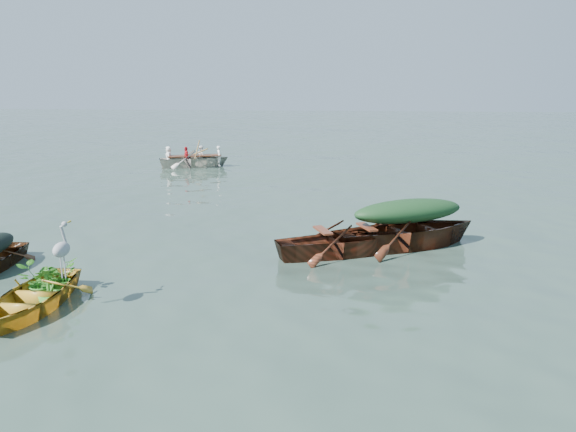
% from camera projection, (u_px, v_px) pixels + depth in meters
% --- Properties ---
extents(ground, '(140.00, 140.00, 0.00)m').
position_uv_depth(ground, '(280.00, 270.00, 11.15)').
color(ground, '#33483E').
rests_on(ground, ground).
extents(yellow_dinghy, '(1.51, 3.17, 0.83)m').
position_uv_depth(yellow_dinghy, '(33.00, 310.00, 9.17)').
color(yellow_dinghy, '#B47323').
rests_on(yellow_dinghy, ground).
extents(green_tarp_boat, '(5.02, 3.65, 1.17)m').
position_uv_depth(green_tarp_boat, '(407.00, 248.00, 12.66)').
color(green_tarp_boat, '#43220F').
rests_on(green_tarp_boat, ground).
extents(open_wooden_boat, '(4.36, 2.93, 0.97)m').
position_uv_depth(open_wooden_boat, '(344.00, 255.00, 12.12)').
color(open_wooden_boat, '#5E2817').
rests_on(open_wooden_boat, ground).
extents(rowed_boat, '(4.42, 2.73, 1.01)m').
position_uv_depth(rowed_boat, '(194.00, 167.00, 24.98)').
color(rowed_boat, beige).
rests_on(rowed_boat, ground).
extents(green_tarp_cover, '(2.76, 2.01, 0.52)m').
position_uv_depth(green_tarp_cover, '(408.00, 211.00, 12.47)').
color(green_tarp_cover, '#183C1B').
rests_on(green_tarp_cover, green_tarp_boat).
extents(thwart_benches, '(2.23, 1.58, 0.04)m').
position_uv_depth(thwart_benches, '(345.00, 232.00, 12.01)').
color(thwart_benches, '#562414').
rests_on(thwart_benches, open_wooden_boat).
extents(heron, '(0.30, 0.41, 0.92)m').
position_uv_depth(heron, '(62.00, 258.00, 8.98)').
color(heron, '#9FA3A8').
rests_on(heron, yellow_dinghy).
extents(dinghy_weeds, '(0.75, 0.94, 0.60)m').
position_uv_depth(dinghy_weeds, '(47.00, 258.00, 9.54)').
color(dinghy_weeds, '#38761E').
rests_on(dinghy_weeds, yellow_dinghy).
extents(rowers, '(3.18, 2.15, 0.76)m').
position_uv_depth(rowers, '(194.00, 147.00, 24.78)').
color(rowers, white).
rests_on(rowers, rowed_boat).
extents(oars, '(1.51, 2.64, 0.06)m').
position_uv_depth(oars, '(194.00, 155.00, 24.86)').
color(oars, olive).
rests_on(oars, rowed_boat).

